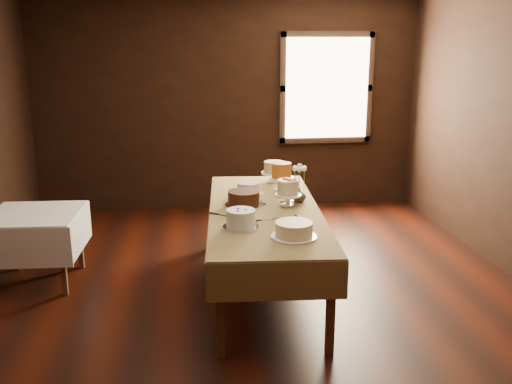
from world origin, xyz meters
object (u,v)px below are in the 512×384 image
object	(u,v)px
cake_cream	(294,230)
cake_server_c	(259,200)
cake_server_e	(226,216)
cake_server_a	(270,219)
cake_lattice	(249,189)
cake_flowers	(288,194)
cake_swirl	(241,219)
cake_server_d	(296,200)
flower_vase	(299,195)
cake_speckled	(274,173)
cake_server_b	(305,220)
side_table	(34,221)
display_table	(264,214)
cake_chocolate	(244,199)
cake_caramel	(281,178)

from	to	relation	value
cake_cream	cake_server_c	size ratio (longest dim) A/B	1.62
cake_server_e	cake_server_a	bearing A→B (deg)	18.08
cake_lattice	cake_flowers	size ratio (longest dim) A/B	1.14
cake_lattice	cake_server_a	world-z (taller)	cake_lattice
cake_swirl	cake_server_d	bearing A→B (deg)	51.31
flower_vase	cake_swirl	bearing A→B (deg)	-132.20
cake_speckled	cake_flowers	size ratio (longest dim) A/B	1.00
cake_server_c	cake_server_b	bearing A→B (deg)	-165.94
cake_speckled	flower_vase	xyz separation A→B (m)	(0.11, -0.78, -0.04)
flower_vase	side_table	bearing A→B (deg)	174.02
display_table	cake_flowers	xyz separation A→B (m)	(0.22, 0.05, 0.16)
cake_flowers	cake_swirl	world-z (taller)	cake_flowers
cake_lattice	cake_cream	distance (m)	1.29
side_table	flower_vase	bearing A→B (deg)	-5.98
cake_chocolate	cake_cream	world-z (taller)	cake_chocolate
cake_server_b	cake_server_c	xyz separation A→B (m)	(-0.29, 0.66, 0.00)
cake_server_d	display_table	bearing A→B (deg)	-168.62
cake_caramel	flower_vase	xyz separation A→B (m)	(0.09, -0.43, -0.06)
cake_chocolate	flower_vase	bearing A→B (deg)	5.45
display_table	cake_speckled	distance (m)	0.98
cake_cream	cake_server_d	distance (m)	1.04
cake_flowers	cake_server_a	xyz separation A→B (m)	(-0.22, -0.38, -0.10)
cake_caramel	cake_chocolate	world-z (taller)	cake_caramel
side_table	cake_server_b	size ratio (longest dim) A/B	3.54
cake_caramel	cake_flowers	size ratio (longest dim) A/B	1.10
display_table	cake_server_e	distance (m)	0.41
cake_server_d	cake_server_e	distance (m)	0.80
cake_swirl	cake_server_a	distance (m)	0.32
side_table	cake_caramel	distance (m)	2.35
cake_flowers	cake_lattice	bearing A→B (deg)	124.43
cake_lattice	cake_chocolate	world-z (taller)	cake_chocolate
cake_flowers	cake_server_d	xyz separation A→B (m)	(0.11, 0.17, -0.10)
cake_server_a	cake_speckled	bearing A→B (deg)	65.69
cake_server_a	cake_server_b	bearing A→B (deg)	-26.96
cake_server_d	flower_vase	distance (m)	0.09
side_table	cake_cream	world-z (taller)	cake_cream
cake_caramel	cake_lattice	bearing A→B (deg)	-164.65
cake_chocolate	cake_cream	xyz separation A→B (m)	(0.28, -0.90, -0.01)
cake_server_a	flower_vase	bearing A→B (deg)	41.09
cake_lattice	cake_server_e	world-z (taller)	cake_lattice
cake_cream	cake_chocolate	bearing A→B (deg)	107.34
cake_flowers	cake_server_c	size ratio (longest dim) A/B	1.10
cake_lattice	cake_server_a	distance (m)	0.83
cake_lattice	cake_swirl	xyz separation A→B (m)	(-0.18, -1.00, 0.02)
flower_vase	display_table	bearing A→B (deg)	-155.09
side_table	cake_server_a	bearing A→B (deg)	-19.74
cake_server_a	cake_server_c	size ratio (longest dim) A/B	1.00
cake_server_a	cake_server_e	size ratio (longest dim) A/B	1.00
side_table	cake_speckled	distance (m)	2.38
cake_cream	cake_server_d	world-z (taller)	cake_cream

